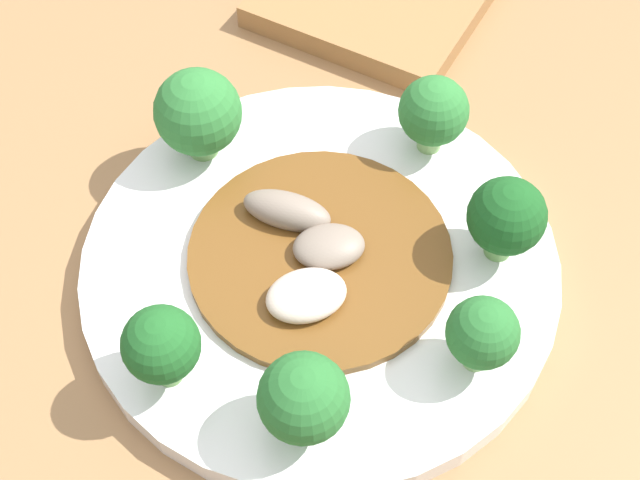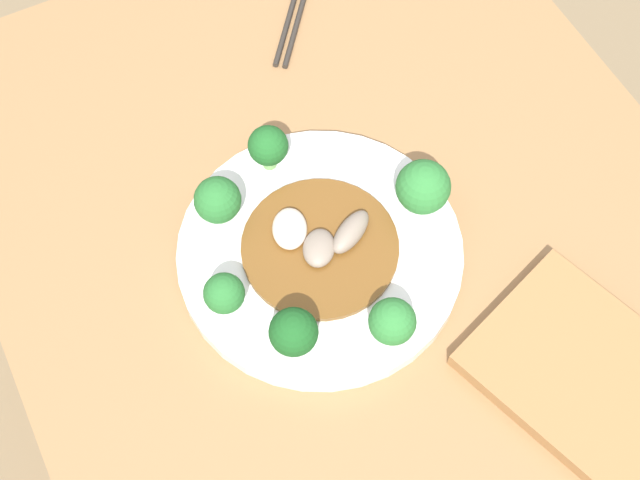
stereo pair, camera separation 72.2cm
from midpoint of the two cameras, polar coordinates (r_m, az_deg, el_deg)
ground_plane at (r=1.44m, az=7.92°, el=-19.13°), size 8.00×8.00×0.00m
table at (r=1.09m, az=10.35°, el=-16.04°), size 0.94×0.78×0.73m
plate at (r=0.71m, az=12.91°, el=-12.96°), size 0.31×0.31×0.02m
broccoli_northwest at (r=0.64m, az=12.49°, el=-21.62°), size 0.05×0.05×0.06m
broccoli_east at (r=0.70m, az=8.13°, el=-3.54°), size 0.05×0.05×0.06m
broccoli_west at (r=0.67m, az=20.99°, el=-19.74°), size 0.05×0.05×0.06m
broccoli_northeast at (r=0.67m, az=4.03°, el=-8.97°), size 0.05×0.05×0.06m
broccoli_south at (r=0.72m, az=21.89°, el=-7.18°), size 0.06×0.06×0.07m
broccoli_north at (r=0.64m, az=5.51°, el=-18.19°), size 0.04×0.04×0.06m
stirfry_center at (r=0.70m, az=13.13°, el=-12.35°), size 0.17×0.17×0.03m
cutting_board at (r=0.81m, az=37.04°, el=-22.14°), size 0.34×0.26×0.02m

